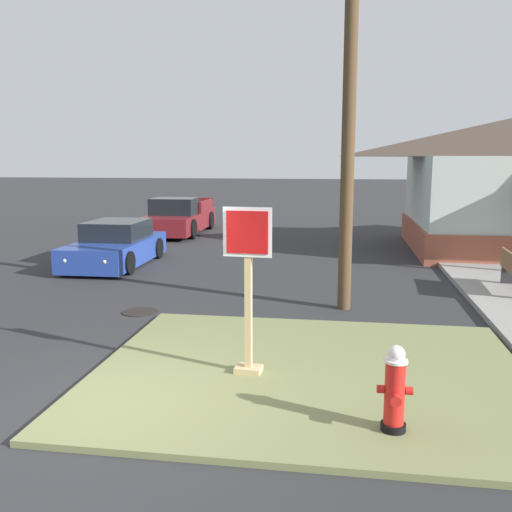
{
  "coord_description": "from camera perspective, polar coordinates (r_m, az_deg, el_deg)",
  "views": [
    {
      "loc": [
        2.76,
        -6.03,
        3.0
      ],
      "look_at": [
        1.35,
        2.98,
        1.42
      ],
      "focal_mm": 39.59,
      "sensor_mm": 36.0,
      "label": 1
    }
  ],
  "objects": [
    {
      "name": "manhole_cover",
      "position": [
        11.44,
        -11.64,
        -5.56
      ],
      "size": [
        0.7,
        0.7,
        0.02
      ],
      "primitive_type": "cylinder",
      "color": "black",
      "rests_on": "ground"
    },
    {
      "name": "pickup_truck_maroon",
      "position": [
        23.07,
        -7.81,
        3.78
      ],
      "size": [
        2.13,
        5.2,
        1.48
      ],
      "color": "maroon",
      "rests_on": "ground"
    },
    {
      "name": "stop_sign",
      "position": [
        7.64,
        -0.8,
        -4.03
      ],
      "size": [
        0.66,
        0.31,
        2.29
      ],
      "color": "tan",
      "rests_on": "grass_corner_patch"
    },
    {
      "name": "fire_hydrant",
      "position": [
        6.41,
        13.84,
        -13.07
      ],
      "size": [
        0.38,
        0.34,
        0.96
      ],
      "color": "black",
      "rests_on": "grass_corner_patch"
    },
    {
      "name": "utility_pole",
      "position": [
        11.45,
        9.58,
        20.76
      ],
      "size": [
        1.51,
        0.26,
        9.95
      ],
      "color": "#4C3823",
      "rests_on": "ground"
    },
    {
      "name": "ground_plane",
      "position": [
        7.27,
        -14.8,
        -14.89
      ],
      "size": [
        160.0,
        160.0,
        0.0
      ],
      "primitive_type": "plane",
      "color": "#2B2B2D"
    },
    {
      "name": "parked_sedan_blue",
      "position": [
        16.58,
        -13.99,
        0.98
      ],
      "size": [
        1.93,
        4.09,
        1.25
      ],
      "color": "#233D93",
      "rests_on": "ground"
    },
    {
      "name": "grass_corner_patch",
      "position": [
        8.11,
        5.42,
        -11.65
      ],
      "size": [
        5.98,
        5.01,
        0.08
      ],
      "primitive_type": "cube",
      "color": "olive",
      "rests_on": "ground"
    }
  ]
}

